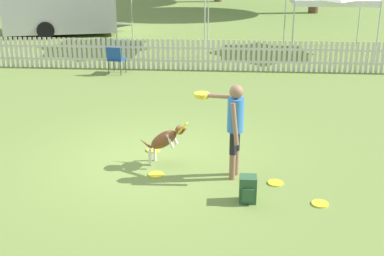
# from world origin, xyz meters

# --- Properties ---
(ground_plane) EXTENTS (240.00, 240.00, 0.00)m
(ground_plane) POSITION_xyz_m (0.00, 0.00, 0.00)
(ground_plane) COLOR olive
(handler_person) EXTENTS (0.91, 0.90, 1.68)m
(handler_person) POSITION_xyz_m (1.48, -0.58, 1.06)
(handler_person) COLOR #8C664C
(handler_person) RESTS_ON ground_plane
(leaping_dog) EXTENTS (0.99, 0.51, 0.89)m
(leaping_dog) POSITION_xyz_m (0.26, -0.20, 0.51)
(leaping_dog) COLOR brown
(leaping_dog) RESTS_ON ground_plane
(frisbee_near_handler) EXTENTS (0.27, 0.27, 0.02)m
(frisbee_near_handler) POSITION_xyz_m (2.24, -0.83, 0.01)
(frisbee_near_handler) COLOR yellow
(frisbee_near_handler) RESTS_ON ground_plane
(frisbee_near_dog) EXTENTS (0.27, 0.27, 0.02)m
(frisbee_near_dog) POSITION_xyz_m (0.14, -0.65, 0.01)
(frisbee_near_dog) COLOR yellow
(frisbee_near_dog) RESTS_ON ground_plane
(frisbee_midfield) EXTENTS (0.27, 0.27, 0.02)m
(frisbee_midfield) POSITION_xyz_m (2.89, -1.52, 0.01)
(frisbee_midfield) COLOR yellow
(frisbee_midfield) RESTS_ON ground_plane
(frisbee_far_scatter) EXTENTS (0.27, 0.27, 0.02)m
(frisbee_far_scatter) POSITION_xyz_m (-0.06, 0.45, 0.01)
(frisbee_far_scatter) COLOR yellow
(frisbee_far_scatter) RESTS_ON ground_plane
(backpack_on_grass) EXTENTS (0.27, 0.29, 0.44)m
(backpack_on_grass) POSITION_xyz_m (1.74, -1.50, 0.22)
(backpack_on_grass) COLOR #2D5633
(backpack_on_grass) RESTS_ON ground_plane
(picket_fence) EXTENTS (27.68, 0.04, 0.94)m
(picket_fence) POSITION_xyz_m (0.00, 6.80, 0.47)
(picket_fence) COLOR beige
(picket_fence) RESTS_ON ground_plane
(folding_chair_center) EXTENTS (0.55, 0.56, 0.83)m
(folding_chair_center) POSITION_xyz_m (-1.95, 6.16, 0.50)
(folding_chair_center) COLOR #333338
(folding_chair_center) RESTS_ON ground_plane
(equipment_trailer) EXTENTS (5.29, 3.34, 2.39)m
(equipment_trailer) POSITION_xyz_m (-5.50, 12.48, 1.26)
(equipment_trailer) COLOR #B7B7B7
(equipment_trailer) RESTS_ON ground_plane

